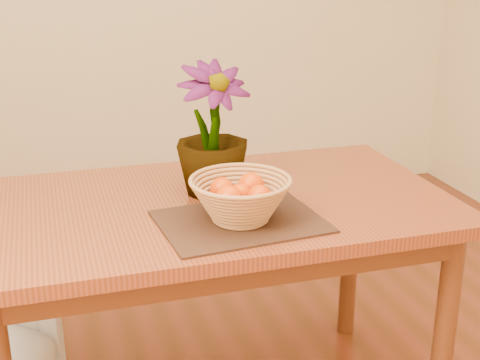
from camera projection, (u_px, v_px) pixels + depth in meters
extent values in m
cube|color=brown|center=(214.00, 207.00, 1.98)|extent=(1.40, 0.80, 0.04)
cube|color=#522913|center=(214.00, 225.00, 2.00)|extent=(1.28, 0.68, 0.08)
cylinder|color=#522913|center=(444.00, 339.00, 1.99)|extent=(0.06, 0.06, 0.71)
cylinder|color=#522913|center=(12.00, 297.00, 2.23)|extent=(0.06, 0.06, 0.71)
cylinder|color=#522913|center=(350.00, 250.00, 2.57)|extent=(0.06, 0.06, 0.71)
cube|color=#391E14|center=(240.00, 221.00, 1.82)|extent=(0.46, 0.36, 0.01)
cylinder|color=#BA804D|center=(240.00, 219.00, 1.82)|extent=(0.14, 0.14, 0.01)
sphere|color=#DE4503|center=(240.00, 194.00, 1.79)|extent=(0.06, 0.06, 0.06)
sphere|color=#DE4503|center=(251.00, 185.00, 1.84)|extent=(0.07, 0.07, 0.07)
sphere|color=#DE4503|center=(222.00, 189.00, 1.82)|extent=(0.07, 0.07, 0.07)
sphere|color=#DE4503|center=(229.00, 199.00, 1.74)|extent=(0.07, 0.07, 0.07)
sphere|color=#DE4503|center=(260.00, 197.00, 1.76)|extent=(0.07, 0.07, 0.07)
imported|color=#133F12|center=(212.00, 130.00, 1.97)|extent=(0.26, 0.26, 0.40)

